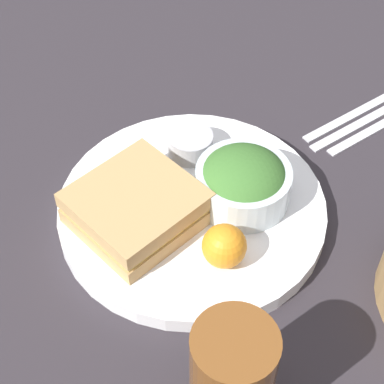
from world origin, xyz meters
TOP-DOWN VIEW (x-y plane):
  - ground_plane at (0.00, 0.00)m, footprint 4.00×4.00m
  - plate at (0.00, 0.00)m, footprint 0.30×0.30m
  - sandwich at (0.06, -0.01)m, footprint 0.14×0.14m
  - salad_bowl at (-0.05, 0.03)m, footprint 0.11×0.11m
  - dressing_cup at (-0.05, -0.07)m, footprint 0.05×0.05m
  - orange_wedge at (0.02, 0.08)m, footprint 0.05×0.05m
  - drink_glass at (0.11, 0.21)m, footprint 0.07×0.07m
  - fork at (-0.28, -0.02)m, footprint 0.17×0.01m
  - knife at (-0.28, 0.00)m, footprint 0.18×0.01m
  - spoon at (-0.28, 0.02)m, footprint 0.16×0.01m

SIDE VIEW (x-z plane):
  - ground_plane at x=0.00m, z-range 0.00..0.00m
  - fork at x=-0.28m, z-range 0.00..0.01m
  - knife at x=-0.28m, z-range 0.00..0.01m
  - spoon at x=-0.28m, z-range 0.00..0.01m
  - plate at x=0.00m, z-range 0.00..0.02m
  - dressing_cup at x=-0.05m, z-range 0.02..0.05m
  - sandwich at x=0.06m, z-range 0.02..0.07m
  - orange_wedge at x=0.02m, z-range 0.02..0.07m
  - salad_bowl at x=-0.05m, z-range 0.02..0.08m
  - drink_glass at x=0.11m, z-range 0.00..0.14m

